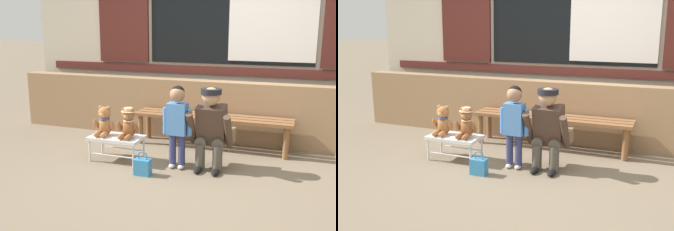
{
  "view_description": "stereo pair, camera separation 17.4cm",
  "coord_description": "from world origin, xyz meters",
  "views": [
    {
      "loc": [
        1.21,
        -3.92,
        1.62
      ],
      "look_at": [
        -0.41,
        0.42,
        0.55
      ],
      "focal_mm": 42.34,
      "sensor_mm": 36.0,
      "label": 1
    },
    {
      "loc": [
        1.37,
        -3.85,
        1.62
      ],
      "look_at": [
        -0.41,
        0.42,
        0.55
      ],
      "focal_mm": 42.34,
      "sensor_mm": 36.0,
      "label": 2
    }
  ],
  "objects": [
    {
      "name": "handbag_on_ground",
      "position": [
        -0.49,
        -0.17,
        0.1
      ],
      "size": [
        0.18,
        0.11,
        0.27
      ],
      "color": "teal",
      "rests_on": "ground"
    },
    {
      "name": "child_standing",
      "position": [
        -0.21,
        0.18,
        0.59
      ],
      "size": [
        0.35,
        0.18,
        0.96
      ],
      "color": "navy",
      "rests_on": "ground"
    },
    {
      "name": "small_display_bench",
      "position": [
        -0.98,
        0.17,
        0.27
      ],
      "size": [
        0.64,
        0.36,
        0.3
      ],
      "color": "silver",
      "rests_on": "ground"
    },
    {
      "name": "wooden_bench_long",
      "position": [
        -0.03,
        1.06,
        0.37
      ],
      "size": [
        2.1,
        0.4,
        0.44
      ],
      "color": "brown",
      "rests_on": "ground"
    },
    {
      "name": "shop_facade",
      "position": [
        0.0,
        1.94,
        1.63
      ],
      "size": [
        6.5,
        0.26,
        3.21
      ],
      "color": "beige",
      "rests_on": "ground"
    },
    {
      "name": "ground_plane",
      "position": [
        0.0,
        0.0,
        0.0
      ],
      "size": [
        60.0,
        60.0,
        0.0
      ],
      "primitive_type": "plane",
      "color": "#756651"
    },
    {
      "name": "brick_low_wall",
      "position": [
        0.0,
        1.43,
        0.42
      ],
      "size": [
        6.37,
        0.25,
        0.85
      ],
      "primitive_type": "cube",
      "color": "#997551",
      "rests_on": "ground"
    },
    {
      "name": "teddy_bear_plain",
      "position": [
        -1.14,
        0.17,
        0.46
      ],
      "size": [
        0.28,
        0.26,
        0.36
      ],
      "color": "#A86B3D",
      "rests_on": "small_display_bench"
    },
    {
      "name": "teddy_bear_with_hat",
      "position": [
        -0.82,
        0.17,
        0.47
      ],
      "size": [
        0.28,
        0.27,
        0.36
      ],
      "color": "#93562D",
      "rests_on": "small_display_bench"
    },
    {
      "name": "adult_crouching",
      "position": [
        0.17,
        0.28,
        0.48
      ],
      "size": [
        0.5,
        0.49,
        0.95
      ],
      "color": "#4C473D",
      "rests_on": "ground"
    }
  ]
}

